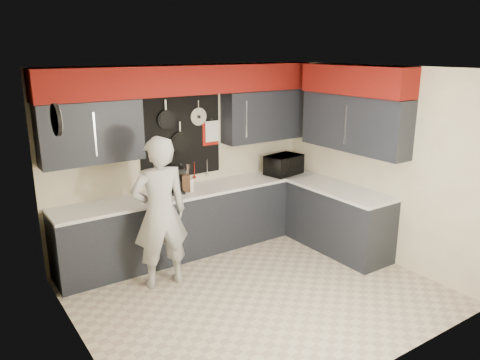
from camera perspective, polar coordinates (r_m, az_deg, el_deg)
ground at (r=5.75m, az=1.95°, el=-13.44°), size 4.00×4.00×0.00m
back_wall_assembly at (r=6.43m, az=-6.33°, el=8.58°), size 4.00×0.36×2.60m
right_wall_assembly at (r=6.52m, az=14.10°, el=7.71°), size 0.36×3.50×2.60m
left_wall_assembly at (r=4.43m, az=-19.44°, el=-4.60°), size 0.05×3.50×2.60m
base_cabinets at (r=6.65m, az=-0.34°, el=-4.88°), size 3.95×2.20×0.92m
microwave at (r=7.23m, az=5.35°, el=1.85°), size 0.61×0.47×0.30m
knife_block at (r=6.39m, az=-6.65°, el=-0.39°), size 0.14×0.14×0.24m
utensil_crock at (r=6.43m, az=-6.26°, el=-0.58°), size 0.13×0.13×0.17m
coffee_maker at (r=6.35m, az=-7.89°, el=0.06°), size 0.24×0.27×0.35m
person at (r=5.62m, az=-9.73°, el=-3.99°), size 0.73×0.53×1.85m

